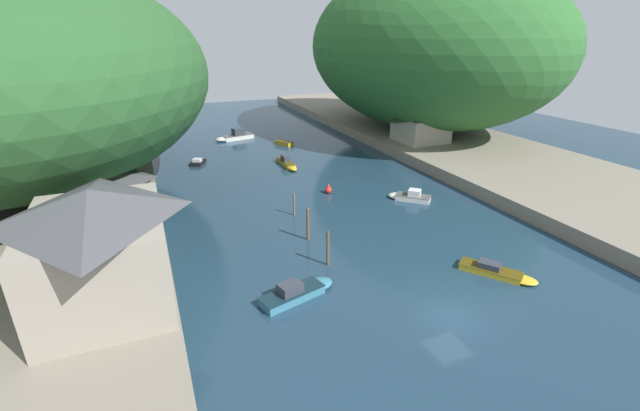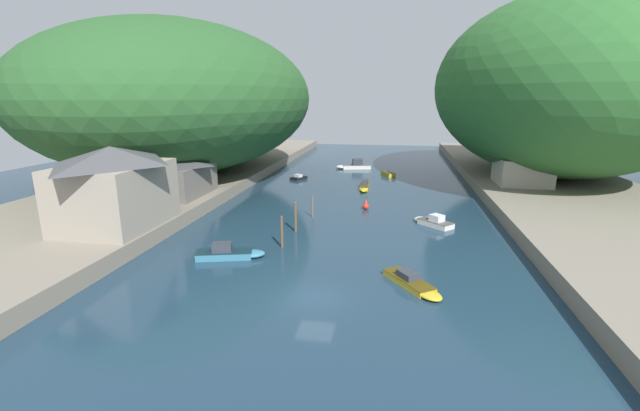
# 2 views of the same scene
# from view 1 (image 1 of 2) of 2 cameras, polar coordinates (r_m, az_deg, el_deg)

# --- Properties ---
(water_surface) EXTENTS (130.00, 130.00, 0.00)m
(water_surface) POSITION_cam_1_polar(r_m,az_deg,el_deg) (53.52, -3.20, 3.54)
(water_surface) COLOR #1E384C
(water_surface) RESTS_ON ground
(left_bank) EXTENTS (22.00, 120.00, 1.47)m
(left_bank) POSITION_cam_1_polar(r_m,az_deg,el_deg) (51.71, -33.05, -0.03)
(left_bank) COLOR gray
(left_bank) RESTS_ON ground
(right_bank) EXTENTS (22.00, 120.00, 1.47)m
(right_bank) POSITION_cam_1_polar(r_m,az_deg,el_deg) (67.06, 19.51, 6.84)
(right_bank) COLOR gray
(right_bank) RESTS_ON ground
(hillside_left) EXTENTS (39.42, 55.19, 22.71)m
(hillside_left) POSITION_cam_1_polar(r_m,az_deg,el_deg) (57.25, -35.56, 13.96)
(hillside_left) COLOR #285628
(hillside_left) RESTS_ON left_bank
(hillside_right) EXTENTS (35.66, 49.92, 26.10)m
(hillside_right) POSITION_cam_1_polar(r_m,az_deg,el_deg) (76.88, 14.17, 19.73)
(hillside_right) COLOR #2D662D
(hillside_right) RESTS_ON right_bank
(waterfront_building) EXTENTS (8.01, 10.40, 7.41)m
(waterfront_building) POSITION_cam_1_polar(r_m,az_deg,el_deg) (29.00, -27.34, -4.78)
(waterfront_building) COLOR gray
(waterfront_building) RESTS_ON left_bank
(boathouse_shed) EXTENTS (7.09, 9.73, 4.67)m
(boathouse_shed) POSITION_cam_1_polar(r_m,az_deg,el_deg) (41.66, -27.34, 1.02)
(boathouse_shed) COLOR slate
(boathouse_shed) RESTS_ON left_bank
(right_bank_cottage) EXTENTS (7.11, 7.33, 5.04)m
(right_bank_cottage) POSITION_cam_1_polar(r_m,az_deg,el_deg) (67.44, 13.32, 10.53)
(right_bank_cottage) COLOR #B2A899
(right_bank_cottage) RESTS_ON right_bank
(boat_moored_right) EXTENTS (2.85, 3.75, 0.66)m
(boat_moored_right) POSITION_cam_1_polar(r_m,az_deg,el_deg) (70.08, -5.03, 8.33)
(boat_moored_right) COLOR gold
(boat_moored_right) RESTS_ON water_surface
(boat_white_cruiser) EXTENTS (4.40, 5.42, 0.92)m
(boat_white_cruiser) POSITION_cam_1_polar(r_m,az_deg,el_deg) (35.43, 22.68, -8.18)
(boat_white_cruiser) COLOR gold
(boat_white_cruiser) RESTS_ON water_surface
(boat_yellow_tender) EXTENTS (6.76, 3.47, 1.82)m
(boat_yellow_tender) POSITION_cam_1_polar(r_m,az_deg,el_deg) (74.67, -11.36, 9.03)
(boat_yellow_tender) COLOR silver
(boat_yellow_tender) RESTS_ON water_surface
(boat_small_dinghy) EXTENTS (2.91, 3.61, 0.84)m
(boat_small_dinghy) POSITION_cam_1_polar(r_m,az_deg,el_deg) (62.02, -15.89, 5.63)
(boat_small_dinghy) COLOR black
(boat_small_dinghy) RESTS_ON water_surface
(boat_far_right_bank) EXTENTS (1.30, 6.06, 1.30)m
(boat_far_right_bank) POSITION_cam_1_polar(r_m,az_deg,el_deg) (58.63, -4.39, 5.62)
(boat_far_right_bank) COLOR gold
(boat_far_right_bank) RESTS_ON water_surface
(boat_mid_channel) EXTENTS (5.94, 3.05, 1.32)m
(boat_mid_channel) POSITION_cam_1_polar(r_m,az_deg,el_deg) (30.41, -2.84, -11.35)
(boat_mid_channel) COLOR teal
(boat_mid_channel) RESTS_ON water_surface
(boat_navy_launch) EXTENTS (4.37, 4.31, 1.25)m
(boat_navy_launch) POSITION_cam_1_polar(r_m,az_deg,el_deg) (47.74, 11.78, 1.19)
(boat_navy_launch) COLOR silver
(boat_navy_launch) RESTS_ON water_surface
(mooring_post_nearest) EXTENTS (0.23, 0.23, 2.96)m
(mooring_post_nearest) POSITION_cam_1_polar(r_m,az_deg,el_deg) (33.52, 1.05, -5.73)
(mooring_post_nearest) COLOR brown
(mooring_post_nearest) RESTS_ON water_surface
(mooring_post_second) EXTENTS (0.27, 0.27, 3.08)m
(mooring_post_second) POSITION_cam_1_polar(r_m,az_deg,el_deg) (37.46, -1.63, -2.45)
(mooring_post_second) COLOR brown
(mooring_post_second) RESTS_ON water_surface
(mooring_post_middle) EXTENTS (0.20, 0.20, 2.36)m
(mooring_post_middle) POSITION_cam_1_polar(r_m,az_deg,el_deg) (42.60, -3.48, 0.16)
(mooring_post_middle) COLOR brown
(mooring_post_middle) RESTS_ON water_surface
(channel_buoy_near) EXTENTS (0.80, 0.80, 1.20)m
(channel_buoy_near) POSITION_cam_1_polar(r_m,az_deg,el_deg) (48.60, 1.12, 2.16)
(channel_buoy_near) COLOR red
(channel_buoy_near) RESTS_ON water_surface
(person_on_quay) EXTENTS (0.33, 0.43, 1.69)m
(person_on_quay) POSITION_cam_1_polar(r_m,az_deg,el_deg) (35.22, -22.76, -4.40)
(person_on_quay) COLOR #282D3D
(person_on_quay) RESTS_ON left_bank
(person_by_boathouse) EXTENTS (0.27, 0.41, 1.69)m
(person_by_boathouse) POSITION_cam_1_polar(r_m,az_deg,el_deg) (38.55, -23.03, -2.14)
(person_by_boathouse) COLOR #282D3D
(person_by_boathouse) RESTS_ON left_bank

